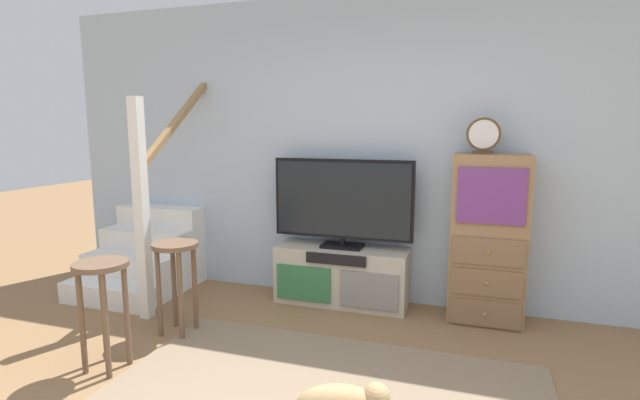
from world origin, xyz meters
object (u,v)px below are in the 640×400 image
(bar_stool_near, at_px, (103,290))
(desk_clock, at_px, (483,136))
(media_console, at_px, (341,276))
(side_cabinet, at_px, (488,239))
(bar_stool_far, at_px, (176,266))
(television, at_px, (343,201))

(bar_stool_near, bearing_deg, desk_clock, 34.66)
(media_console, height_order, bar_stool_near, bar_stool_near)
(side_cabinet, bearing_deg, desk_clock, -168.96)
(bar_stool_near, xyz_separation_m, bar_stool_far, (0.12, 0.61, -0.01))
(side_cabinet, xyz_separation_m, desk_clock, (-0.08, -0.02, 0.82))
(television, bearing_deg, bar_stool_far, -135.88)
(side_cabinet, bearing_deg, bar_stool_far, -156.32)
(television, xyz_separation_m, side_cabinet, (1.21, -0.01, -0.25))
(desk_clock, relative_size, bar_stool_far, 0.40)
(desk_clock, distance_m, bar_stool_far, 2.55)
(bar_stool_near, bearing_deg, side_cabinet, 34.03)
(side_cabinet, bearing_deg, television, 179.35)
(side_cabinet, height_order, desk_clock, desk_clock)
(television, relative_size, bar_stool_far, 1.74)
(media_console, relative_size, bar_stool_far, 1.64)
(side_cabinet, height_order, bar_stool_near, side_cabinet)
(bar_stool_near, height_order, bar_stool_far, bar_stool_near)
(bar_stool_far, bearing_deg, media_console, 43.43)
(bar_stool_far, bearing_deg, side_cabinet, 23.68)
(desk_clock, bearing_deg, television, 178.55)
(media_console, xyz_separation_m, television, (0.00, 0.02, 0.67))
(side_cabinet, height_order, bar_stool_far, side_cabinet)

